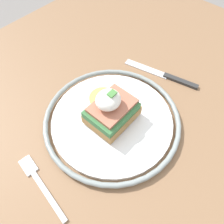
# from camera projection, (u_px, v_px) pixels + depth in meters

# --- Properties ---
(ground_plane) EXTENTS (6.00, 6.00, 0.00)m
(ground_plane) POSITION_uv_depth(u_px,v_px,m) (113.00, 197.00, 1.09)
(ground_plane) COLOR gray
(dining_table) EXTENTS (1.06, 0.89, 0.75)m
(dining_table) POSITION_uv_depth(u_px,v_px,m) (115.00, 135.00, 0.56)
(dining_table) COLOR #846042
(dining_table) RESTS_ON ground_plane
(plate) EXTENTS (0.28, 0.28, 0.02)m
(plate) POSITION_uv_depth(u_px,v_px,m) (112.00, 119.00, 0.45)
(plate) COLOR white
(plate) RESTS_ON dining_table
(sandwich) EXTENTS (0.10, 0.12, 0.08)m
(sandwich) POSITION_uv_depth(u_px,v_px,m) (111.00, 109.00, 0.42)
(sandwich) COLOR #9E703D
(sandwich) RESTS_ON plate
(fork) EXTENTS (0.04, 0.14, 0.00)m
(fork) POSITION_uv_depth(u_px,v_px,m) (40.00, 184.00, 0.38)
(fork) COLOR silver
(fork) RESTS_ON dining_table
(knife) EXTENTS (0.05, 0.18, 0.01)m
(knife) POSITION_uv_depth(u_px,v_px,m) (166.00, 76.00, 0.52)
(knife) COLOR #2D2D2D
(knife) RESTS_ON dining_table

